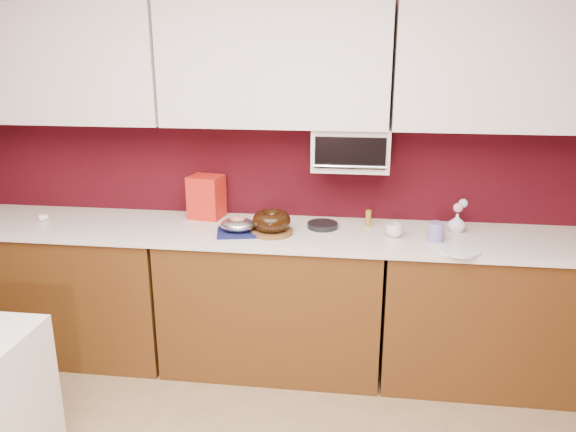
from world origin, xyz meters
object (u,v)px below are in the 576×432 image
Objects in this scene: bundt_cake at (272,221)px; coffee_mug at (394,229)px; foil_ham_nest at (238,225)px; blue_jar at (436,232)px; toaster_oven at (351,148)px; flower_vase at (457,222)px; pandoro_box at (207,197)px.

bundt_cake reaches higher than coffee_mug.
blue_jar is (1.13, 0.02, -0.00)m from foil_ham_nest.
coffee_mug is at bearing -37.47° from toaster_oven.
flower_vase is (0.37, 0.15, 0.01)m from coffee_mug.
pandoro_box is 1.54m from flower_vase.
coffee_mug is at bearing 170.29° from blue_jar.
toaster_oven is 0.76m from flower_vase.
blue_jar reaches higher than foil_ham_nest.
coffee_mug is at bearing 3.87° from foil_ham_nest.
toaster_oven is 2.01× the size of bundt_cake.
toaster_oven reaches higher than flower_vase.
bundt_cake reaches higher than blue_jar.
pandoro_box reaches higher than foil_ham_nest.
bundt_cake is 1.09m from flower_vase.
toaster_oven is 1.66× the size of pandoro_box.
pandoro_box reaches higher than blue_jar.
flower_vase is (1.08, 0.18, -0.02)m from bundt_cake.
toaster_oven is at bearing 153.86° from blue_jar.
bundt_cake is 0.54m from pandoro_box.
blue_jar is (0.49, -0.24, -0.42)m from toaster_oven.
bundt_cake is 0.83× the size of pandoro_box.
bundt_cake is 0.71m from coffee_mug.
flower_vase is at bearing 9.51° from bundt_cake.
blue_jar is (1.40, -0.28, -0.08)m from pandoro_box.
bundt_cake is at bearing -151.57° from toaster_oven.
bundt_cake is 2.07× the size of blue_jar.
toaster_oven is 0.97m from pandoro_box.
blue_jar reaches higher than coffee_mug.
bundt_cake reaches higher than foil_ham_nest.
foil_ham_nest is at bearing -39.21° from pandoro_box.
coffee_mug is 0.87× the size of blue_jar.
toaster_oven reaches higher than coffee_mug.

